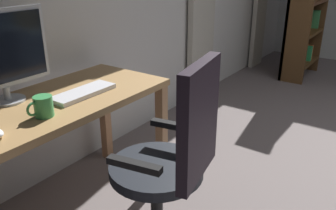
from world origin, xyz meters
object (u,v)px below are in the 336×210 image
at_px(desk, 47,121).
at_px(office_chair, 169,179).
at_px(computer_keyboard, 83,93).
at_px(bookshelf, 306,0).
at_px(mug_tea, 43,107).

bearing_deg(desk, office_chair, 98.08).
relative_size(computer_keyboard, bookshelf, 0.19).
xyz_separation_m(desk, computer_keyboard, (-0.21, 0.07, 0.11)).
bearing_deg(bookshelf, office_chair, 6.92).
height_order(office_chair, bookshelf, bookshelf).
bearing_deg(office_chair, bookshelf, -4.08).
xyz_separation_m(mug_tea, bookshelf, (-3.80, 0.15, 0.19)).
bearing_deg(mug_tea, computer_keyboard, -167.09).
bearing_deg(bookshelf, computer_keyboard, -3.63).
distance_m(office_chair, computer_keyboard, 0.71).
height_order(desk, office_chair, office_chair).
height_order(desk, mug_tea, mug_tea).
distance_m(computer_keyboard, mug_tea, 0.32).
relative_size(desk, office_chair, 1.35).
bearing_deg(desk, mug_tea, 53.19).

